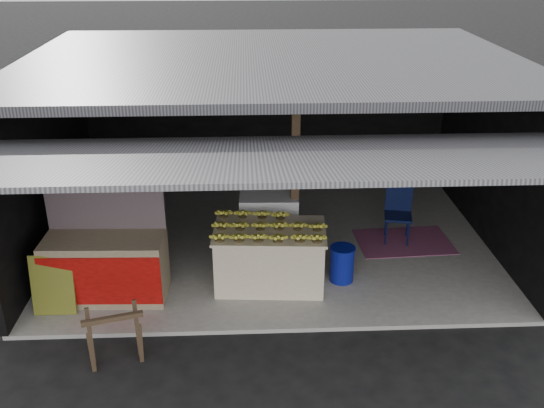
{
  "coord_description": "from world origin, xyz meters",
  "views": [
    {
      "loc": [
        -0.41,
        -6.34,
        4.69
      ],
      "look_at": [
        -0.05,
        1.57,
        1.1
      ],
      "focal_mm": 40.0,
      "sensor_mm": 36.0,
      "label": 1
    }
  ],
  "objects_px": {
    "banana_table": "(270,257)",
    "plastic_chair": "(398,209)",
    "white_crate": "(269,224)",
    "sawhorse": "(114,334)",
    "neighbor_stall": "(106,264)",
    "water_barrel": "(342,265)"
  },
  "relations": [
    {
      "from": "white_crate",
      "to": "plastic_chair",
      "type": "distance_m",
      "value": 2.13
    },
    {
      "from": "banana_table",
      "to": "plastic_chair",
      "type": "height_order",
      "value": "plastic_chair"
    },
    {
      "from": "neighbor_stall",
      "to": "plastic_chair",
      "type": "distance_m",
      "value": 4.61
    },
    {
      "from": "neighbor_stall",
      "to": "water_barrel",
      "type": "distance_m",
      "value": 3.29
    },
    {
      "from": "banana_table",
      "to": "water_barrel",
      "type": "distance_m",
      "value": 1.05
    },
    {
      "from": "banana_table",
      "to": "neighbor_stall",
      "type": "distance_m",
      "value": 2.24
    },
    {
      "from": "neighbor_stall",
      "to": "plastic_chair",
      "type": "xyz_separation_m",
      "value": [
        4.36,
        1.51,
        0.04
      ]
    },
    {
      "from": "white_crate",
      "to": "plastic_chair",
      "type": "relative_size",
      "value": 1.09
    },
    {
      "from": "white_crate",
      "to": "neighbor_stall",
      "type": "xyz_separation_m",
      "value": [
        -2.25,
        -1.14,
        0.0
      ]
    },
    {
      "from": "white_crate",
      "to": "neighbor_stall",
      "type": "distance_m",
      "value": 2.53
    },
    {
      "from": "plastic_chair",
      "to": "water_barrel",
      "type": "bearing_deg",
      "value": -119.61
    },
    {
      "from": "white_crate",
      "to": "sawhorse",
      "type": "height_order",
      "value": "white_crate"
    },
    {
      "from": "banana_table",
      "to": "sawhorse",
      "type": "relative_size",
      "value": 2.21
    },
    {
      "from": "white_crate",
      "to": "sawhorse",
      "type": "relative_size",
      "value": 1.34
    },
    {
      "from": "banana_table",
      "to": "sawhorse",
      "type": "distance_m",
      "value": 2.48
    },
    {
      "from": "banana_table",
      "to": "plastic_chair",
      "type": "xyz_separation_m",
      "value": [
        2.13,
        1.29,
        0.1
      ]
    },
    {
      "from": "neighbor_stall",
      "to": "white_crate",
      "type": "bearing_deg",
      "value": 28.82
    },
    {
      "from": "plastic_chair",
      "to": "white_crate",
      "type": "bearing_deg",
      "value": -158.63
    },
    {
      "from": "sawhorse",
      "to": "plastic_chair",
      "type": "distance_m",
      "value": 4.94
    },
    {
      "from": "white_crate",
      "to": "water_barrel",
      "type": "distance_m",
      "value": 1.36
    },
    {
      "from": "neighbor_stall",
      "to": "water_barrel",
      "type": "xyz_separation_m",
      "value": [
        3.27,
        0.26,
        -0.24
      ]
    },
    {
      "from": "sawhorse",
      "to": "water_barrel",
      "type": "xyz_separation_m",
      "value": [
        2.91,
        1.65,
        -0.11
      ]
    }
  ]
}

